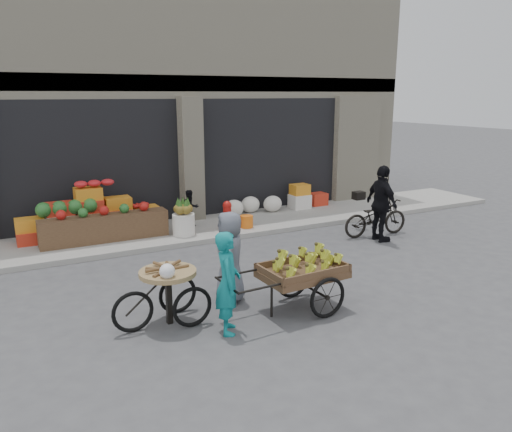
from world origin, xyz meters
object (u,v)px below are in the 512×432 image
tricycle_cart (168,288)px  vendor_grey (230,257)px  vendor_woman (228,283)px  cyclist (382,204)px  pineapple_bin (184,224)px  orange_bucket (247,222)px  seated_person (190,209)px  banana_cart (300,270)px  bicycle (376,217)px  fire_hydrant (227,214)px

tricycle_cart → vendor_grey: (1.18, 0.38, 0.19)m
vendor_woman → cyclist: (5.04, 2.51, 0.14)m
pineapple_bin → cyclist: cyclist is taller
pineapple_bin → orange_bucket: size_ratio=1.62×
seated_person → vendor_grey: vendor_grey is taller
seated_person → vendor_woman: size_ratio=0.62×
pineapple_bin → cyclist: size_ratio=0.29×
tricycle_cart → seated_person: bearing=62.7°
banana_cart → bicycle: size_ratio=1.31×
pineapple_bin → bicycle: bearing=-23.5°
fire_hydrant → vendor_grey: 4.01m
orange_bucket → vendor_woman: vendor_woman is taller
banana_cart → vendor_grey: (-0.80, 0.87, 0.08)m
banana_cart → cyclist: (3.73, 2.35, 0.22)m
vendor_woman → orange_bucket: bearing=-7.4°
pineapple_bin → vendor_woman: bearing=-102.3°
pineapple_bin → tricycle_cart: 4.43m
banana_cart → cyclist: cyclist is taller
pineapple_bin → tricycle_cart: size_ratio=0.36×
fire_hydrant → vendor_grey: vendor_grey is taller
bicycle → cyclist: (-0.20, -0.40, 0.44)m
orange_bucket → tricycle_cart: tricycle_cart is taller
vendor_woman → fire_hydrant: bearing=-2.3°
orange_bucket → cyclist: bearing=-41.5°
pineapple_bin → fire_hydrant: bearing=-2.6°
vendor_woman → cyclist: size_ratio=0.85×
pineapple_bin → bicycle: size_ratio=0.30×
pineapple_bin → seated_person: 0.75m
vendor_woman → tricycle_cart: bearing=68.2°
seated_person → vendor_grey: size_ratio=0.62×
banana_cart → fire_hydrant: bearing=77.1°
orange_bucket → vendor_woman: bearing=-119.6°
fire_hydrant → cyclist: bearing=-36.9°
fire_hydrant → bicycle: (3.11, -1.78, -0.05)m
seated_person → fire_hydrant: bearing=-52.9°
fire_hydrant → tricycle_cart: bearing=-124.8°
pineapple_bin → vendor_woman: size_ratio=0.35×
pineapple_bin → vendor_grey: bearing=-98.1°
pineapple_bin → seated_person: (0.40, 0.60, 0.21)m
pineapple_bin → banana_cart: size_ratio=0.23×
seated_person → bicycle: 4.52m
vendor_woman → bicycle: size_ratio=0.87×
tricycle_cart → vendor_grey: size_ratio=0.95×
bicycle → cyclist: cyclist is taller
orange_bucket → bicycle: (2.61, -1.73, 0.18)m
seated_person → vendor_grey: (-0.92, -4.31, 0.17)m
seated_person → tricycle_cart: (-2.11, -4.68, -0.02)m
pineapple_bin → seated_person: seated_person is taller
fire_hydrant → seated_person: (-0.70, 0.65, 0.08)m
banana_cart → vendor_woman: bearing=-175.8°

